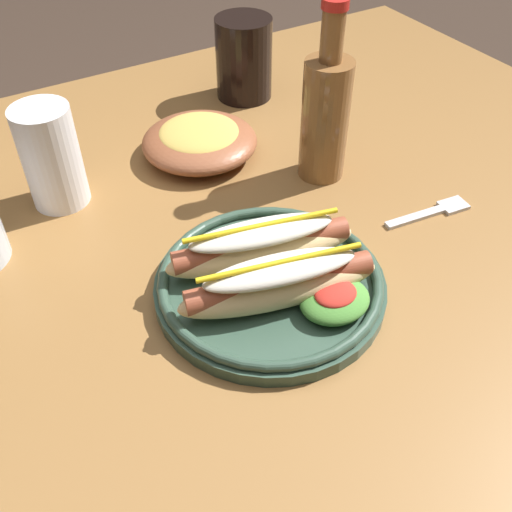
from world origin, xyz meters
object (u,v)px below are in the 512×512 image
at_px(hot_dog_plate, 273,276).
at_px(extra_cup, 51,157).
at_px(fork, 433,212).
at_px(soda_cup, 244,58).
at_px(glass_bottle, 325,114).
at_px(side_bowl, 200,140).

height_order(hot_dog_plate, extra_cup, extra_cup).
bearing_deg(hot_dog_plate, fork, 3.05).
distance_m(fork, extra_cup, 0.49).
height_order(soda_cup, glass_bottle, glass_bottle).
relative_size(fork, side_bowl, 0.74).
relative_size(extra_cup, glass_bottle, 0.56).
distance_m(hot_dog_plate, fork, 0.25).
distance_m(hot_dog_plate, soda_cup, 0.46).
height_order(hot_dog_plate, fork, hot_dog_plate).
bearing_deg(side_bowl, soda_cup, 40.48).
xyz_separation_m(soda_cup, side_bowl, (-0.15, -0.12, -0.04)).
height_order(extra_cup, glass_bottle, glass_bottle).
bearing_deg(fork, extra_cup, 152.37).
bearing_deg(side_bowl, extra_cup, -179.04).
height_order(hot_dog_plate, glass_bottle, glass_bottle).
bearing_deg(soda_cup, glass_bottle, -94.96).
distance_m(extra_cup, side_bowl, 0.21).
relative_size(soda_cup, side_bowl, 0.78).
height_order(hot_dog_plate, side_bowl, hot_dog_plate).
bearing_deg(hot_dog_plate, side_bowl, 78.84).
xyz_separation_m(fork, glass_bottle, (-0.07, 0.15, 0.09)).
xyz_separation_m(hot_dog_plate, fork, (0.25, 0.01, -0.02)).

